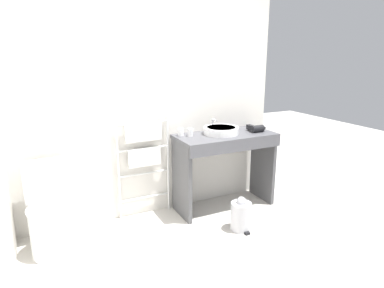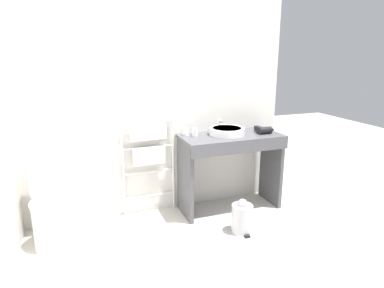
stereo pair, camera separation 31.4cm
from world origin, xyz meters
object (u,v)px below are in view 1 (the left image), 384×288
object	(u,v)px
towel_radiator	(144,150)
hair_dryer	(257,128)
cup_near_wall	(181,132)
sink_basin	(221,130)
cup_near_edge	(190,132)
trash_bin	(241,215)
toilet	(51,216)

from	to	relation	value
towel_radiator	hair_dryer	xyz separation A→B (m)	(1.25, -0.26, 0.16)
towel_radiator	cup_near_wall	xyz separation A→B (m)	(0.40, -0.06, 0.16)
sink_basin	cup_near_edge	bearing A→B (deg)	170.90
cup_near_edge	hair_dryer	world-z (taller)	cup_near_edge
cup_near_edge	sink_basin	bearing A→B (deg)	-9.10
cup_near_wall	trash_bin	size ratio (longest dim) A/B	0.23
toilet	sink_basin	size ratio (longest dim) A/B	2.08
toilet	trash_bin	bearing A→B (deg)	-14.47
sink_basin	cup_near_wall	bearing A→B (deg)	165.04
sink_basin	trash_bin	bearing A→B (deg)	-98.57
trash_bin	cup_near_wall	bearing A→B (deg)	117.18
towel_radiator	sink_basin	size ratio (longest dim) A/B	2.77
hair_dryer	cup_near_wall	bearing A→B (deg)	166.44
toilet	hair_dryer	bearing A→B (deg)	0.70
towel_radiator	hair_dryer	bearing A→B (deg)	-11.83
sink_basin	cup_near_edge	size ratio (longest dim) A/B	4.53
toilet	trash_bin	distance (m)	1.77
toilet	sink_basin	distance (m)	1.89
cup_near_edge	trash_bin	bearing A→B (deg)	-66.86
cup_near_wall	trash_bin	xyz separation A→B (m)	(0.35, -0.67, -0.74)
towel_radiator	trash_bin	bearing A→B (deg)	-44.45
towel_radiator	toilet	bearing A→B (deg)	-163.41
sink_basin	hair_dryer	size ratio (longest dim) A/B	1.99
cup_near_wall	towel_radiator	bearing A→B (deg)	171.92
toilet	cup_near_wall	world-z (taller)	cup_near_wall
sink_basin	hair_dryer	distance (m)	0.43
towel_radiator	hair_dryer	size ratio (longest dim) A/B	5.52
hair_dryer	cup_near_edge	bearing A→B (deg)	169.25
cup_near_wall	cup_near_edge	bearing A→B (deg)	-35.47
trash_bin	towel_radiator	bearing A→B (deg)	135.55
cup_near_wall	hair_dryer	world-z (taller)	cup_near_wall
cup_near_wall	hair_dryer	xyz separation A→B (m)	(0.85, -0.20, -0.00)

